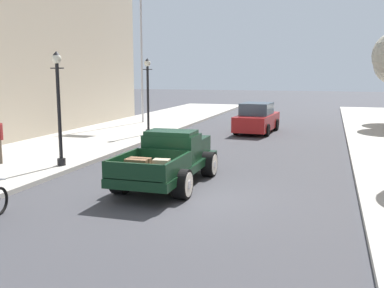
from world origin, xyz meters
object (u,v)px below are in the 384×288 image
car_background_red (257,119)px  flagpole (145,32)px  street_lamp_far (148,90)px  hotrod_truck_dark_green (171,158)px  street_lamp_near (59,100)px

car_background_red → flagpole: (-7.32, 1.67, 5.00)m
car_background_red → street_lamp_far: street_lamp_far is taller
hotrod_truck_dark_green → car_background_red: car_background_red is taller
flagpole → hotrod_truck_dark_green: bearing=-64.1°
street_lamp_near → hotrod_truck_dark_green: bearing=-7.8°
car_background_red → street_lamp_near: size_ratio=1.14×
car_background_red → street_lamp_near: bearing=-113.2°
street_lamp_far → flagpole: 6.42m
car_background_red → street_lamp_far: size_ratio=1.14×
hotrod_truck_dark_green → street_lamp_near: street_lamp_near is taller
street_lamp_near → street_lamp_far: bearing=91.3°
hotrod_truck_dark_green → car_background_red: size_ratio=1.12×
street_lamp_near → car_background_red: bearing=66.8°
street_lamp_near → flagpole: (-2.44, 13.08, 3.39)m
street_lamp_far → flagpole: flagpole is taller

